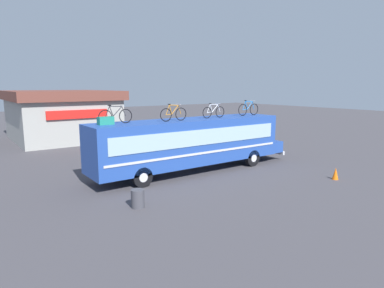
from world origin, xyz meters
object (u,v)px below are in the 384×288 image
at_px(bus, 192,142).
at_px(luggage_bag_1, 106,121).
at_px(rooftop_bicycle_4, 248,109).
at_px(trash_bin, 138,199).
at_px(rooftop_bicycle_2, 173,114).
at_px(rooftop_bicycle_1, 116,116).
at_px(traffic_cone, 335,174).
at_px(rooftop_bicycle_3, 214,112).

height_order(bus, luggage_bag_1, luggage_bag_1).
relative_size(rooftop_bicycle_4, trash_bin, 2.33).
bearing_deg(rooftop_bicycle_2, bus, 11.36).
relative_size(luggage_bag_1, rooftop_bicycle_4, 0.42).
bearing_deg(rooftop_bicycle_1, rooftop_bicycle_4, -2.48).
height_order(bus, trash_bin, bus).
xyz_separation_m(rooftop_bicycle_1, traffic_cone, (9.75, -6.18, -3.16)).
distance_m(rooftop_bicycle_3, trash_bin, 8.17).
height_order(bus, rooftop_bicycle_4, rooftop_bicycle_4).
bearing_deg(bus, rooftop_bicycle_2, -168.64).
bearing_deg(bus, traffic_cone, -48.21).
xyz_separation_m(bus, luggage_bag_1, (-5.06, 0.20, 1.49)).
bearing_deg(bus, trash_bin, -146.32).
height_order(rooftop_bicycle_2, trash_bin, rooftop_bicycle_2).
height_order(bus, rooftop_bicycle_1, rooftop_bicycle_1).
distance_m(bus, traffic_cone, 8.02).
bearing_deg(traffic_cone, bus, 131.79).
bearing_deg(trash_bin, rooftop_bicycle_4, 19.51).
height_order(bus, rooftop_bicycle_3, rooftop_bicycle_3).
relative_size(rooftop_bicycle_1, rooftop_bicycle_4, 1.02).
distance_m(rooftop_bicycle_2, traffic_cone, 9.27).
xyz_separation_m(rooftop_bicycle_3, trash_bin, (-6.77, -3.39, -3.07)).
xyz_separation_m(bus, traffic_cone, (5.26, -5.88, -1.46)).
bearing_deg(rooftop_bicycle_1, luggage_bag_1, -169.96).
height_order(luggage_bag_1, rooftop_bicycle_1, rooftop_bicycle_1).
bearing_deg(bus, luggage_bag_1, 177.73).
bearing_deg(rooftop_bicycle_3, luggage_bag_1, 177.13).
bearing_deg(luggage_bag_1, trash_bin, -93.34).
bearing_deg(rooftop_bicycle_1, traffic_cone, -32.37).
xyz_separation_m(bus, rooftop_bicycle_3, (1.49, -0.13, 1.67)).
relative_size(rooftop_bicycle_3, trash_bin, 2.17).
height_order(rooftop_bicycle_2, rooftop_bicycle_3, rooftop_bicycle_2).
bearing_deg(rooftop_bicycle_2, traffic_cone, -39.90).
height_order(rooftop_bicycle_1, traffic_cone, rooftop_bicycle_1).
height_order(rooftop_bicycle_1, rooftop_bicycle_3, rooftop_bicycle_1).
distance_m(trash_bin, traffic_cone, 10.80).
distance_m(rooftop_bicycle_1, rooftop_bicycle_3, 6.00).
relative_size(trash_bin, traffic_cone, 1.18).
bearing_deg(rooftop_bicycle_2, rooftop_bicycle_1, 169.10).
distance_m(luggage_bag_1, rooftop_bicycle_1, 0.61).
relative_size(luggage_bag_1, traffic_cone, 1.17).
relative_size(rooftop_bicycle_2, rooftop_bicycle_4, 0.94).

